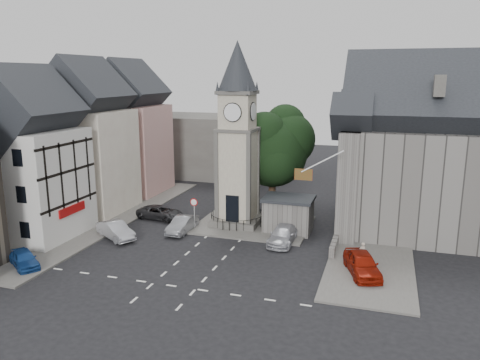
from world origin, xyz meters
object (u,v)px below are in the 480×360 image
(clock_tower, at_px, (238,136))
(pedestrian, at_px, (362,252))
(car_east_red, at_px, (362,264))
(car_west_blue, at_px, (24,259))
(stone_shelter, at_px, (288,214))

(clock_tower, xyz_separation_m, pedestrian, (11.38, -5.77, -7.35))
(clock_tower, height_order, car_east_red, clock_tower)
(car_east_red, height_order, pedestrian, car_east_red)
(clock_tower, relative_size, car_west_blue, 4.43)
(car_west_blue, distance_m, car_east_red, 23.74)
(car_west_blue, relative_size, pedestrian, 2.38)
(clock_tower, relative_size, car_east_red, 3.51)
(stone_shelter, relative_size, car_east_red, 0.93)
(clock_tower, distance_m, car_west_blue, 19.52)
(clock_tower, bearing_deg, stone_shelter, -5.84)
(stone_shelter, xyz_separation_m, pedestrian, (6.58, -5.28, -0.78))
(stone_shelter, bearing_deg, clock_tower, 174.16)
(stone_shelter, distance_m, car_east_red, 10.08)
(clock_tower, relative_size, pedestrian, 10.53)
(car_west_blue, bearing_deg, stone_shelter, -16.13)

